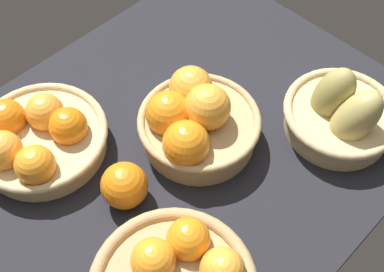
{
  "coord_description": "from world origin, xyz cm",
  "views": [
    {
      "loc": [
        38.95,
        39.52,
        79.96
      ],
      "look_at": [
        1.99,
        2.73,
        7.0
      ],
      "focal_mm": 46.22,
      "sensor_mm": 36.0,
      "label": 1
    }
  ],
  "objects_px": {
    "basket_center": "(195,121)",
    "basket_near_right": "(38,138)",
    "basket_far_left_pears": "(341,114)",
    "loose_orange_front_gap": "(124,186)"
  },
  "relations": [
    {
      "from": "basket_center",
      "to": "basket_near_right",
      "type": "height_order",
      "value": "basket_center"
    },
    {
      "from": "basket_center",
      "to": "basket_near_right",
      "type": "bearing_deg",
      "value": -39.72
    },
    {
      "from": "basket_far_left_pears",
      "to": "basket_near_right",
      "type": "xyz_separation_m",
      "value": [
        0.43,
        -0.36,
        -0.01
      ]
    },
    {
      "from": "basket_center",
      "to": "basket_near_right",
      "type": "relative_size",
      "value": 0.92
    },
    {
      "from": "basket_near_right",
      "to": "basket_center",
      "type": "bearing_deg",
      "value": 140.28
    },
    {
      "from": "basket_center",
      "to": "loose_orange_front_gap",
      "type": "xyz_separation_m",
      "value": [
        0.18,
        0.01,
        -0.01
      ]
    },
    {
      "from": "basket_near_right",
      "to": "loose_orange_front_gap",
      "type": "height_order",
      "value": "basket_near_right"
    },
    {
      "from": "basket_center",
      "to": "loose_orange_front_gap",
      "type": "relative_size",
      "value": 2.78
    },
    {
      "from": "basket_center",
      "to": "loose_orange_front_gap",
      "type": "height_order",
      "value": "basket_center"
    },
    {
      "from": "basket_far_left_pears",
      "to": "basket_near_right",
      "type": "relative_size",
      "value": 0.88
    }
  ]
}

